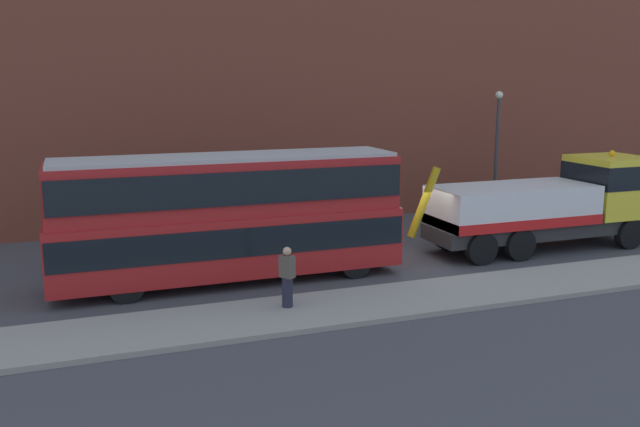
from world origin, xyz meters
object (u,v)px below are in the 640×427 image
object	(u,v)px
recovery_tow_truck	(552,203)
pedestrian_onlooker	(287,278)
street_lamp	(497,142)
double_decker_bus	(229,213)

from	to	relation	value
recovery_tow_truck	pedestrian_onlooker	bearing A→B (deg)	-163.51
recovery_tow_truck	street_lamp	size ratio (longest dim) A/B	1.74
recovery_tow_truck	pedestrian_onlooker	distance (m)	12.13
recovery_tow_truck	double_decker_bus	world-z (taller)	double_decker_bus
recovery_tow_truck	street_lamp	distance (m)	6.90
street_lamp	double_decker_bus	bearing A→B (deg)	-155.88
recovery_tow_truck	pedestrian_onlooker	size ratio (longest dim) A/B	5.93
double_decker_bus	pedestrian_onlooker	xyz separation A→B (m)	(0.83, -3.44, -1.25)
double_decker_bus	street_lamp	bearing A→B (deg)	24.12
recovery_tow_truck	double_decker_bus	size ratio (longest dim) A/B	0.92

